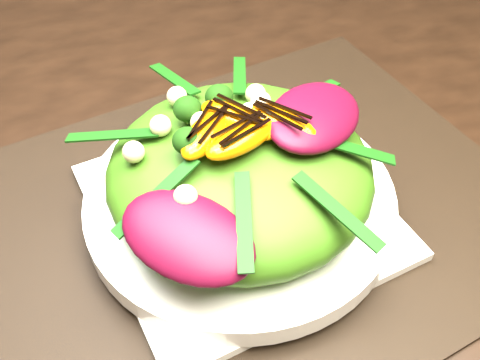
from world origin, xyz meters
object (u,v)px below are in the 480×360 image
object	(u,v)px
dining_table	(450,129)
plate_base	(240,210)
placemat	(240,215)
salad_bowl	(240,200)
lettuce_mound	(240,171)
orange_segment	(238,115)

from	to	relation	value
dining_table	plate_base	distance (m)	0.28
placemat	plate_base	xyz separation A→B (m)	(-0.00, 0.00, 0.01)
dining_table	salad_bowl	distance (m)	0.28
lettuce_mound	plate_base	bearing A→B (deg)	0.00
orange_segment	lettuce_mound	bearing A→B (deg)	-103.77
dining_table	salad_bowl	size ratio (longest dim) A/B	5.95
orange_segment	salad_bowl	bearing A→B (deg)	-103.77
placemat	orange_segment	bearing A→B (deg)	76.23
plate_base	salad_bowl	size ratio (longest dim) A/B	0.89
dining_table	orange_segment	xyz separation A→B (m)	(-0.26, -0.05, 0.12)
plate_base	salad_bowl	xyz separation A→B (m)	(0.00, -0.00, 0.01)
placemat	salad_bowl	size ratio (longest dim) A/B	1.90
salad_bowl	orange_segment	size ratio (longest dim) A/B	4.15
placemat	salad_bowl	distance (m)	0.02
plate_base	orange_segment	distance (m)	0.10
plate_base	lettuce_mound	xyz separation A→B (m)	(0.00, 0.00, 0.05)
dining_table	placemat	distance (m)	0.28
placemat	orange_segment	distance (m)	0.10
dining_table	plate_base	size ratio (longest dim) A/B	6.71
placemat	lettuce_mound	distance (m)	0.06
plate_base	placemat	bearing A→B (deg)	-26.57
orange_segment	plate_base	bearing A→B (deg)	-103.77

